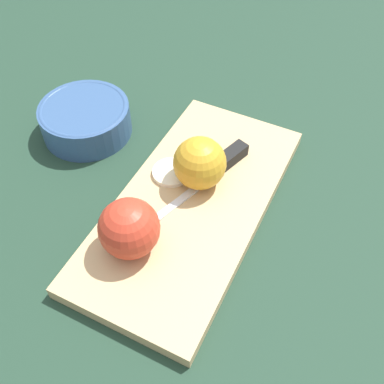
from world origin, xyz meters
name	(u,v)px	position (x,y,z in m)	size (l,w,h in m)	color
ground_plane	(192,210)	(0.00, 0.00, 0.00)	(4.00, 4.00, 0.00)	#1E3828
cutting_board	(192,205)	(0.00, 0.00, 0.01)	(0.43, 0.22, 0.02)	tan
apple_half_left	(129,229)	(-0.10, 0.04, 0.06)	(0.08, 0.08, 0.08)	red
apple_half_right	(199,163)	(0.04, 0.01, 0.06)	(0.08, 0.08, 0.08)	gold
knife	(223,162)	(0.08, -0.02, 0.03)	(0.18, 0.08, 0.02)	silver
apple_slice	(171,172)	(0.04, 0.05, 0.03)	(0.06, 0.06, 0.01)	#EFE5C6
bowl	(85,118)	(0.09, 0.24, 0.03)	(0.15, 0.15, 0.05)	#33517F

